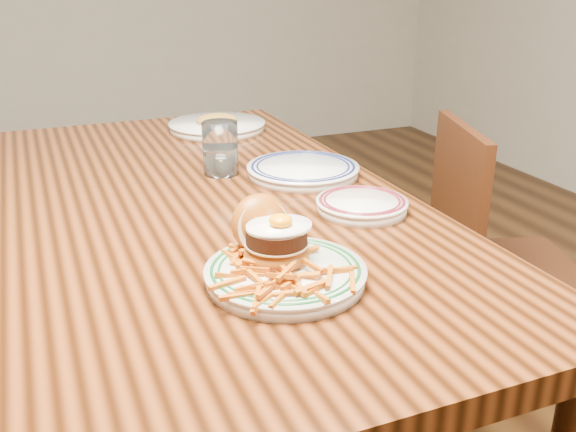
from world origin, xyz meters
name	(u,v)px	position (x,y,z in m)	size (l,w,h in m)	color
table	(208,234)	(0.00, 0.00, 0.66)	(0.85, 1.60, 0.75)	black
chair_right	(489,257)	(0.83, 0.02, 0.44)	(0.49, 0.49, 0.83)	#3E1D0D
main_plate	(281,259)	(0.01, -0.43, 0.78)	(0.26, 0.27, 0.13)	silver
side_plate	(362,204)	(0.27, -0.21, 0.77)	(0.19, 0.19, 0.03)	silver
rear_plate	(303,170)	(0.26, 0.05, 0.77)	(0.27, 0.27, 0.03)	silver
water_glass	(220,151)	(0.08, 0.15, 0.81)	(0.09, 0.09, 0.13)	white
far_plate	(217,125)	(0.19, 0.56, 0.77)	(0.29, 0.29, 0.05)	silver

